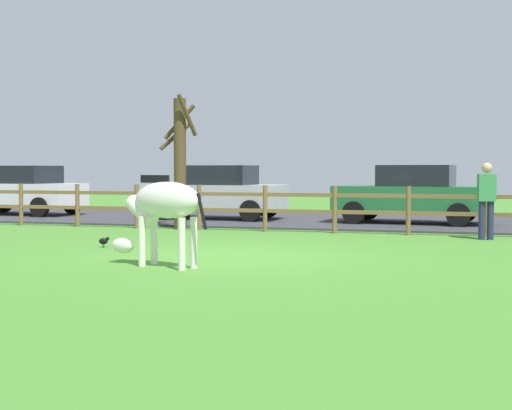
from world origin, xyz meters
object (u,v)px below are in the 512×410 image
Objects in this scene: bare_tree at (180,160)px; zebra at (163,207)px; parked_car_green at (412,194)px; crow_on_grass at (104,241)px; parked_car_white at (21,190)px; visitor_near_fence at (486,197)px; parked_car_silver at (216,192)px.

bare_tree is 1.78× the size of zebra.
zebra is 0.46× the size of parked_car_green.
zebra is 10.22m from parked_car_green.
zebra is at bearing -69.47° from bare_tree.
parked_car_green is at bearing 55.52° from crow_on_grass.
visitor_near_fence is at bearing -15.69° from parked_car_white.
zebra is (2.53, -6.75, -0.81)m from bare_tree.
parked_car_silver is 8.44m from visitor_near_fence.
parked_car_green is 12.27m from parked_car_white.
bare_tree reaches higher than parked_car_white.
visitor_near_fence is (7.32, -0.71, -0.83)m from bare_tree.
parked_car_silver is at bearing 178.83° from parked_car_green.
parked_car_silver and parked_car_green have the same top height.
parked_car_silver is 6.65m from parked_car_white.
zebra is at bearing -106.57° from parked_car_green.
crow_on_grass is 0.13× the size of visitor_near_fence.
parked_car_white is 14.69m from visitor_near_fence.
parked_car_green is at bearing -1.17° from parked_car_silver.
bare_tree is at bearing -86.79° from parked_car_silver.
bare_tree is at bearing -25.53° from parked_car_white.
visitor_near_fence is at bearing -27.34° from parked_car_silver.
parked_car_green is at bearing -0.98° from parked_car_white.
parked_car_silver is at bearing 93.21° from bare_tree.
visitor_near_fence is at bearing 51.57° from zebra.
visitor_near_fence is at bearing 28.10° from crow_on_grass.
visitor_near_fence is at bearing -5.56° from bare_tree.
parked_car_green is 1.01× the size of parked_car_white.
parked_car_white reaches higher than crow_on_grass.
parked_car_white is (-6.65, 0.10, 0.00)m from parked_car_silver.
visitor_near_fence reaches higher than parked_car_white.
crow_on_grass is 0.05× the size of parked_car_white.
bare_tree is at bearing -150.74° from parked_car_green.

